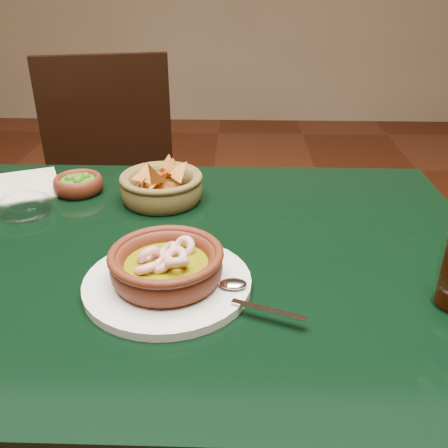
{
  "coord_description": "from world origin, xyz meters",
  "views": [
    {
      "loc": [
        0.16,
        -0.75,
        1.19
      ],
      "look_at": [
        0.14,
        -0.02,
        0.81
      ],
      "focal_mm": 40.0,
      "sensor_mm": 36.0,
      "label": 1
    }
  ],
  "objects_px": {
    "dining_chair": "(113,198)",
    "shrimp_plate": "(167,270)",
    "dining_table": "(148,295)",
    "chip_basket": "(162,187)"
  },
  "relations": [
    {
      "from": "dining_chair",
      "to": "shrimp_plate",
      "type": "relative_size",
      "value": 2.88
    },
    {
      "from": "dining_chair",
      "to": "shrimp_plate",
      "type": "bearing_deg",
      "value": -70.1
    },
    {
      "from": "dining_table",
      "to": "dining_chair",
      "type": "height_order",
      "value": "dining_chair"
    },
    {
      "from": "shrimp_plate",
      "to": "chip_basket",
      "type": "relative_size",
      "value": 1.63
    },
    {
      "from": "dining_table",
      "to": "dining_chair",
      "type": "xyz_separation_m",
      "value": [
        -0.24,
        0.71,
        -0.13
      ]
    },
    {
      "from": "dining_table",
      "to": "chip_basket",
      "type": "bearing_deg",
      "value": 88.78
    },
    {
      "from": "dining_table",
      "to": "shrimp_plate",
      "type": "height_order",
      "value": "shrimp_plate"
    },
    {
      "from": "dining_table",
      "to": "chip_basket",
      "type": "height_order",
      "value": "chip_basket"
    },
    {
      "from": "shrimp_plate",
      "to": "chip_basket",
      "type": "bearing_deg",
      "value": 99.62
    },
    {
      "from": "dining_chair",
      "to": "dining_table",
      "type": "bearing_deg",
      "value": -71.21
    }
  ]
}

